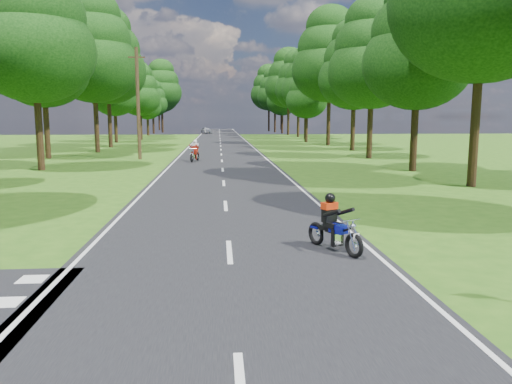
{
  "coord_description": "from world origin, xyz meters",
  "views": [
    {
      "loc": [
        -0.22,
        -9.16,
        3.09
      ],
      "look_at": [
        0.77,
        4.0,
        1.1
      ],
      "focal_mm": 35.0,
      "sensor_mm": 36.0,
      "label": 1
    }
  ],
  "objects": [
    {
      "name": "rider_near_blue",
      "position": [
        2.42,
        1.89,
        0.69
      ],
      "size": [
        1.21,
        1.67,
        1.34
      ],
      "primitive_type": null,
      "rotation": [
        0.0,
        0.0,
        0.47
      ],
      "color": "#0C1086",
      "rests_on": "main_road"
    },
    {
      "name": "rider_far_red",
      "position": [
        -1.89,
        25.76,
        0.77
      ],
      "size": [
        0.98,
        1.89,
        1.5
      ],
      "primitive_type": null,
      "rotation": [
        0.0,
        0.0,
        -0.22
      ],
      "color": "#991B0B",
      "rests_on": "main_road"
    },
    {
      "name": "road_markings",
      "position": [
        -0.14,
        48.13,
        0.02
      ],
      "size": [
        7.4,
        140.0,
        0.01
      ],
      "color": "silver",
      "rests_on": "main_road"
    },
    {
      "name": "telegraph_pole",
      "position": [
        -6.0,
        28.0,
        4.07
      ],
      "size": [
        1.2,
        0.26,
        8.0
      ],
      "color": "#382616",
      "rests_on": "ground"
    },
    {
      "name": "ground",
      "position": [
        0.0,
        0.0,
        0.0
      ],
      "size": [
        160.0,
        160.0,
        0.0
      ],
      "primitive_type": "plane",
      "color": "#2A5513",
      "rests_on": "ground"
    },
    {
      "name": "distant_car",
      "position": [
        -2.44,
        83.54,
        0.63
      ],
      "size": [
        2.41,
        3.85,
        1.22
      ],
      "primitive_type": "imported",
      "rotation": [
        0.0,
        0.0,
        0.29
      ],
      "color": "#B0B2B7",
      "rests_on": "main_road"
    },
    {
      "name": "treeline",
      "position": [
        1.43,
        60.06,
        8.25
      ],
      "size": [
        40.0,
        115.35,
        14.78
      ],
      "color": "black",
      "rests_on": "ground"
    },
    {
      "name": "main_road",
      "position": [
        0.0,
        50.0,
        0.01
      ],
      "size": [
        7.0,
        140.0,
        0.02
      ],
      "primitive_type": "cube",
      "color": "black",
      "rests_on": "ground"
    }
  ]
}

